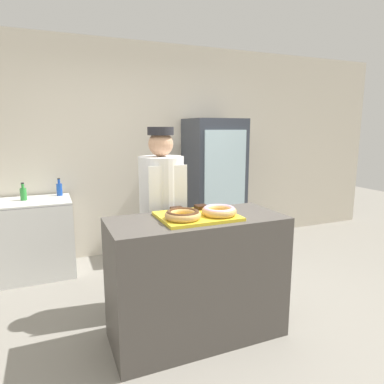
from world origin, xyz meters
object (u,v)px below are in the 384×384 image
object	(u,v)px
baker_person	(162,216)
bottle_blue	(59,189)
donut_light_glaze	(219,211)
donut_chocolate_glaze	(183,214)
chest_freezer	(30,238)
bottle_green	(23,193)
brownie_back_left	(177,209)
brownie_back_right	(201,207)
serving_tray	(197,216)
beverage_fridge	(214,185)

from	to	relation	value
baker_person	bottle_blue	bearing A→B (deg)	120.06
donut_light_glaze	donut_chocolate_glaze	bearing A→B (deg)	180.00
baker_person	bottle_blue	world-z (taller)	baker_person
donut_light_glaze	baker_person	bearing A→B (deg)	111.40
chest_freezer	bottle_green	size ratio (longest dim) A/B	4.61
bottle_blue	donut_light_glaze	bearing A→B (deg)	-62.49
donut_chocolate_glaze	chest_freezer	xyz separation A→B (m)	(-1.10, 1.84, -0.60)
brownie_back_left	brownie_back_right	size ratio (longest dim) A/B	1.00
serving_tray	beverage_fridge	bearing A→B (deg)	59.89
donut_light_glaze	bottle_blue	size ratio (longest dim) A/B	1.28
bottle_green	serving_tray	bearing A→B (deg)	-54.84
baker_person	bottle_green	world-z (taller)	baker_person
beverage_fridge	bottle_green	xyz separation A→B (m)	(-2.30, 0.06, 0.05)
donut_chocolate_glaze	bottle_blue	xyz separation A→B (m)	(-0.76, 2.02, -0.09)
beverage_fridge	chest_freezer	bearing A→B (deg)	179.83
brownie_back_left	bottle_green	world-z (taller)	bottle_green
serving_tray	donut_light_glaze	distance (m)	0.17
donut_chocolate_glaze	bottle_blue	size ratio (longest dim) A/B	1.28
donut_chocolate_glaze	bottle_green	bearing A→B (deg)	120.93
brownie_back_left	bottle_blue	bearing A→B (deg)	114.15
serving_tray	bottle_green	xyz separation A→B (m)	(-1.28, 1.81, -0.05)
brownie_back_left	brownie_back_right	xyz separation A→B (m)	(0.21, 0.00, 0.00)
bottle_green	chest_freezer	bearing A→B (deg)	-58.77
brownie_back_left	beverage_fridge	xyz separation A→B (m)	(1.12, 1.60, -0.13)
donut_light_glaze	chest_freezer	world-z (taller)	donut_light_glaze
beverage_fridge	chest_freezer	distance (m)	2.31
donut_chocolate_glaze	brownie_back_left	world-z (taller)	donut_chocolate_glaze
bottle_green	bottle_blue	bearing A→B (deg)	18.76
brownie_back_left	donut_chocolate_glaze	bearing A→B (deg)	-100.42
donut_light_glaze	bottle_blue	distance (m)	2.28
bottle_blue	bottle_green	distance (m)	0.39
brownie_back_right	beverage_fridge	distance (m)	1.85
brownie_back_right	baker_person	world-z (taller)	baker_person
serving_tray	donut_light_glaze	bearing A→B (deg)	-27.40
chest_freezer	bottle_blue	size ratio (longest dim) A/B	4.38
donut_chocolate_glaze	brownie_back_right	size ratio (longest dim) A/B	2.90
bottle_green	brownie_back_right	bearing A→B (deg)	-50.25
beverage_fridge	bottle_blue	size ratio (longest dim) A/B	8.56
brownie_back_left	baker_person	bearing A→B (deg)	89.43
brownie_back_left	bottle_blue	xyz separation A→B (m)	(-0.80, 1.79, -0.08)
baker_person	bottle_blue	xyz separation A→B (m)	(-0.81, 1.39, 0.07)
serving_tray	donut_chocolate_glaze	distance (m)	0.17
serving_tray	bottle_green	bearing A→B (deg)	125.16
donut_light_glaze	beverage_fridge	world-z (taller)	beverage_fridge
serving_tray	baker_person	bearing A→B (deg)	100.26
brownie_back_left	baker_person	xyz separation A→B (m)	(0.00, 0.40, -0.15)
serving_tray	bottle_blue	bearing A→B (deg)	114.99
donut_chocolate_glaze	baker_person	world-z (taller)	baker_person
baker_person	beverage_fridge	distance (m)	1.65
baker_person	beverage_fridge	xyz separation A→B (m)	(1.12, 1.21, 0.02)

